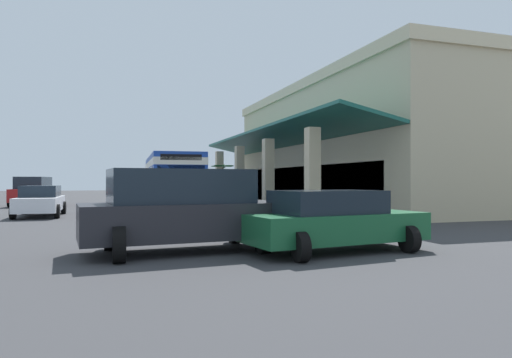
# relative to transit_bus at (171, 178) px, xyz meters

# --- Properties ---
(ground) EXTENTS (120.00, 120.00, 0.00)m
(ground) POSITION_rel_transit_bus_xyz_m (0.21, 9.01, -1.85)
(ground) COLOR #38383A
(curb_strip) EXTENTS (27.69, 0.50, 0.12)m
(curb_strip) POSITION_rel_transit_bus_xyz_m (0.29, 3.49, -1.79)
(curb_strip) COLOR #9E998E
(curb_strip) RESTS_ON ground
(plaza_building) EXTENTS (23.38, 14.01, 7.93)m
(plaza_building) POSITION_rel_transit_bus_xyz_m (0.29, 13.11, 2.12)
(plaza_building) COLOR #C6B793
(plaza_building) RESTS_ON ground
(transit_bus) EXTENTS (11.32, 3.17, 3.34)m
(transit_bus) POSITION_rel_transit_bus_xyz_m (0.00, 0.00, 0.00)
(transit_bus) COLOR #193D9E
(transit_bus) RESTS_ON ground
(parked_sedan_white) EXTENTS (4.42, 2.05, 1.47)m
(parked_sedan_white) POSITION_rel_transit_bus_xyz_m (3.15, -6.63, -1.10)
(parked_sedan_white) COLOR silver
(parked_sedan_white) RESTS_ON ground
(parked_sedan_green) EXTENTS (2.83, 4.61, 1.47)m
(parked_sedan_green) POSITION_rel_transit_bus_xyz_m (17.43, 1.49, -1.10)
(parked_sedan_green) COLOR #195933
(parked_sedan_green) RESTS_ON ground
(parked_suv_red) EXTENTS (4.97, 2.52, 1.97)m
(parked_suv_red) POSITION_rel_transit_bus_xyz_m (-7.09, -8.32, -0.84)
(parked_suv_red) COLOR maroon
(parked_suv_red) RESTS_ON ground
(parked_suv_charcoal) EXTENTS (2.99, 4.95, 1.97)m
(parked_suv_charcoal) POSITION_rel_transit_bus_xyz_m (16.32, -1.90, -0.84)
(parked_suv_charcoal) COLOR #232328
(parked_suv_charcoal) RESTS_ON ground
(pedestrian) EXTENTS (0.62, 0.44, 1.60)m
(pedestrian) POSITION_rel_transit_bus_xyz_m (9.79, -1.33, -0.96)
(pedestrian) COLOR #38383D
(pedestrian) RESTS_ON ground
(potted_palm) EXTENTS (1.92, 1.67, 2.96)m
(potted_palm) POSITION_rel_transit_bus_xyz_m (-6.92, 4.84, -1.17)
(potted_palm) COLOR #4C4742
(potted_palm) RESTS_ON ground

